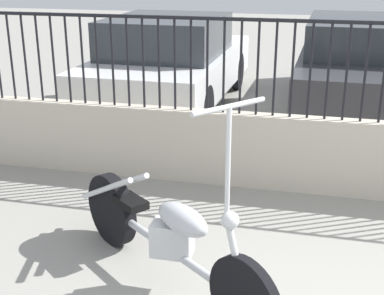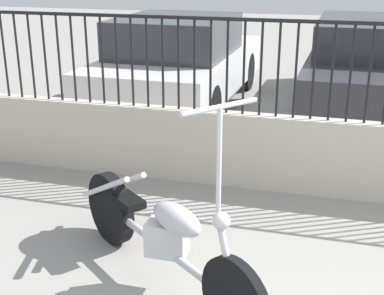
# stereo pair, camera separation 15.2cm
# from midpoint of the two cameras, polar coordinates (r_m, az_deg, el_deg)

# --- Properties ---
(low_wall) EXTENTS (9.18, 0.18, 0.76)m
(low_wall) POSITION_cam_midpoint_polar(r_m,az_deg,el_deg) (5.37, 17.17, -1.23)
(low_wall) COLOR beige
(low_wall) RESTS_ON ground_plane
(fence_railing) EXTENTS (9.18, 0.04, 0.93)m
(fence_railing) POSITION_cam_midpoint_polar(r_m,az_deg,el_deg) (5.12, 18.27, 8.94)
(fence_railing) COLOR black
(fence_railing) RESTS_ON low_wall
(motorcycle_silver) EXTENTS (1.80, 1.45, 1.47)m
(motorcycle_silver) POSITION_cam_midpoint_polar(r_m,az_deg,el_deg) (3.84, -4.56, -8.96)
(motorcycle_silver) COLOR black
(motorcycle_silver) RESTS_ON ground_plane
(car_white) EXTENTS (1.85, 4.12, 1.38)m
(car_white) POSITION_cam_midpoint_polar(r_m,az_deg,el_deg) (8.33, -2.87, 9.13)
(car_white) COLOR black
(car_white) RESTS_ON ground_plane
(car_dark_grey) EXTENTS (1.82, 4.63, 1.40)m
(car_dark_grey) POSITION_cam_midpoint_polar(r_m,az_deg,el_deg) (8.35, 17.07, 8.42)
(car_dark_grey) COLOR black
(car_dark_grey) RESTS_ON ground_plane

